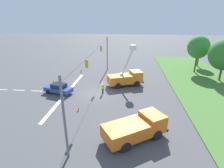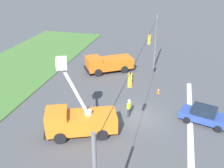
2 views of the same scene
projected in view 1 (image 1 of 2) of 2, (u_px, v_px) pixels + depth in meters
ground_plane at (97, 94)px, 26.81m from camera, size 200.00×200.00×0.00m
grass_verge at (220, 98)px, 25.08m from camera, size 56.00×12.00×0.10m
lane_markings at (58, 92)px, 27.39m from camera, size 17.60×15.25×0.01m
signal_gantry at (96, 67)px, 25.29m from camera, size 26.20×0.33×7.20m
tree_far_west at (200, 47)px, 40.12m from camera, size 3.37×3.12×6.28m
tree_west at (199, 47)px, 35.32m from camera, size 4.26×4.27×7.61m
utility_truck_bucket_lift at (126, 77)px, 29.55m from camera, size 4.31×6.30×6.83m
utility_truck_support_near at (136, 128)px, 16.55m from camera, size 5.45×6.53×2.16m
sedan_blue at (59, 88)px, 26.68m from camera, size 2.91×4.62×1.56m
road_worker at (103, 87)px, 26.52m from camera, size 0.64×0.32×1.77m
traffic_cone_foreground_right at (53, 81)px, 31.05m from camera, size 0.36×0.36×0.70m
traffic_cone_mid_left at (81, 70)px, 37.34m from camera, size 0.36×0.36×0.81m
traffic_cone_mid_right at (78, 108)px, 21.88m from camera, size 0.36×0.36×0.65m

